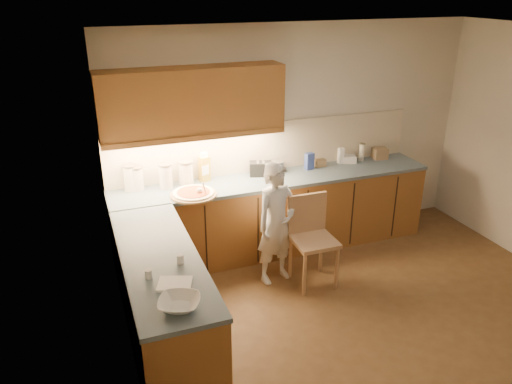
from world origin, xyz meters
The scene contains 24 objects.
room centered at (0.00, 0.00, 1.68)m, with size 4.54×4.50×2.62m.
l_counter centered at (-0.92, 1.25, 0.46)m, with size 3.77×2.62×0.92m.
backsplash centered at (-0.38, 1.99, 1.21)m, with size 3.75×0.02×0.58m, color beige.
upper_cabinets centered at (-1.27, 1.82, 1.85)m, with size 1.95×0.36×0.73m.
pizza_on_board centered at (-1.38, 1.52, 0.94)m, with size 0.49×0.49×0.20m.
child centered at (-0.62, 1.07, 0.67)m, with size 0.49×0.32×1.33m, color silver.
wooden_chair centered at (-0.28, 0.93, 0.56)m, with size 0.44×0.44×0.96m.
mixing_bowl centered at (-1.95, -0.37, 0.96)m, with size 0.29×0.29×0.07m, color white.
canister_a centered at (-1.98, 1.89, 1.07)m, with size 0.15×0.15×0.29m.
canister_b centered at (-1.91, 1.89, 1.05)m, with size 0.15×0.15×0.27m.
canister_c centered at (-1.61, 1.83, 1.06)m, with size 0.15×0.15×0.28m.
canister_d centered at (-1.38, 1.86, 1.06)m, with size 0.17×0.17×0.27m.
oil_jug centered at (-1.16, 1.89, 1.07)m, with size 0.13×0.12×0.34m.
toaster centered at (-0.51, 1.83, 1.00)m, with size 0.28×0.21×0.17m.
steel_pot centered at (-0.30, 1.86, 0.99)m, with size 0.19×0.19×0.14m.
blue_box centered at (0.11, 1.82, 1.02)m, with size 0.10×0.07×0.20m, color #33489B.
card_box_a centered at (0.28, 1.86, 0.97)m, with size 0.13×0.09×0.09m, color #9E7F55.
white_bottle centered at (0.57, 1.87, 1.02)m, with size 0.07×0.07×0.20m, color white.
flat_pack centered at (0.67, 1.88, 0.96)m, with size 0.20×0.14×0.08m, color silver.
tall_jar centered at (0.87, 1.88, 1.03)m, with size 0.07×0.07×0.22m.
card_box_b centered at (1.13, 1.86, 0.99)m, with size 0.18×0.14×0.14m, color #957550.
dough_cloth centered at (-1.92, -0.08, 0.93)m, with size 0.25×0.20×0.02m, color white.
spice_jar_a centered at (-2.09, 0.08, 0.96)m, with size 0.05×0.05×0.07m, color silver.
spice_jar_b centered at (-1.81, 0.21, 0.96)m, with size 0.06×0.06×0.08m, color white.
Camera 1 is at (-2.45, -3.23, 2.99)m, focal length 35.00 mm.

